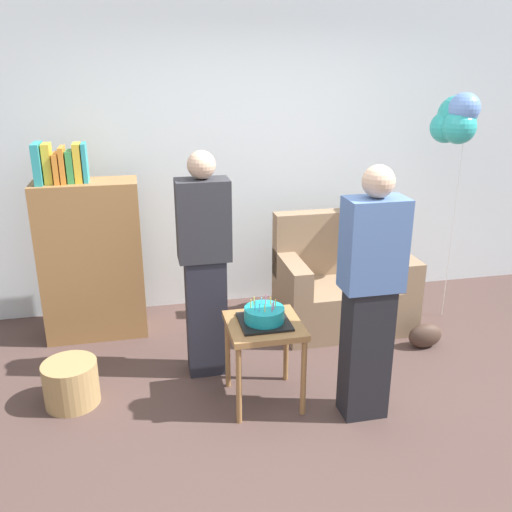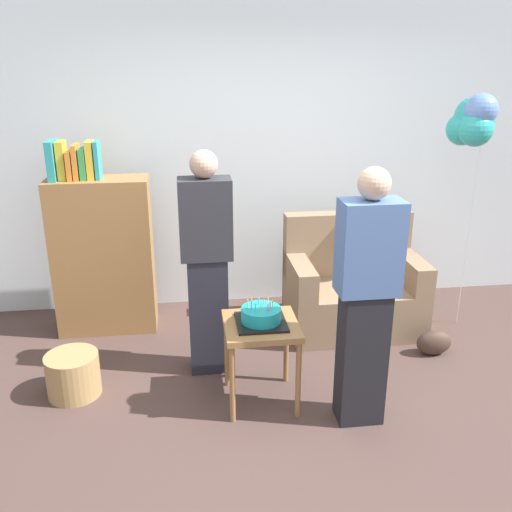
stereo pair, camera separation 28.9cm
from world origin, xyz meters
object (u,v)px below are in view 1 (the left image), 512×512
Objects in this scene: side_table at (264,335)px; birthday_cake at (264,316)px; person_blowing_candles at (205,265)px; wicker_basket at (71,383)px; couch at (342,286)px; person_holding_cake at (370,296)px; bookshelf at (91,257)px; handbag at (425,336)px; balloon_bunch at (457,119)px.

side_table is 0.14m from birthday_cake.
person_blowing_candles is at bearing 124.97° from birthday_cake.
side_table is 1.33m from wicker_basket.
person_holding_cake reaches higher than couch.
person_blowing_candles is 1.19m from wicker_basket.
birthday_cake is at bearing -47.28° from bookshelf.
side_table is at bearing -132.65° from couch.
couch is at bearing 19.28° from wicker_basket.
person_holding_cake reaches higher than wicker_basket.
side_table is at bearing -22.36° from birthday_cake.
birthday_cake is at bearing -10.62° from wicker_basket.
person_holding_cake reaches higher than birthday_cake.
birthday_cake is 0.69m from person_holding_cake.
person_blowing_candles is 5.82× the size of handbag.
birthday_cake is 0.20× the size of person_blowing_candles.
birthday_cake is 0.20× the size of person_holding_cake.
couch is at bearing -6.65° from bookshelf.
bookshelf is 2.78× the size of side_table.
wicker_basket is at bearing 169.38° from side_table.
person_blowing_candles reaches higher than couch.
bookshelf is at bearing 132.72° from side_table.
couch is at bearing 47.35° from side_table.
birthday_cake is at bearing -132.65° from couch.
birthday_cake is 0.16× the size of balloon_bunch.
balloon_bunch is (1.21, 1.22, 0.90)m from person_holding_cake.
balloon_bunch reaches higher than couch.
birthday_cake is 2.32m from balloon_bunch.
bookshelf is at bearing 152.75° from person_blowing_candles.
handbag is at bearing 15.35° from person_blowing_candles.
bookshelf is 3.15m from balloon_bunch.
wicker_basket is (-0.12, -1.01, -0.54)m from bookshelf.
handbag is (2.69, 0.19, -0.05)m from wicker_basket.
couch reaches higher than handbag.
person_holding_cake reaches higher than bookshelf.
couch is 1.90× the size of side_table.
couch is 0.67× the size of person_blowing_candles.
bookshelf is 2.32m from person_holding_cake.
birthday_cake is at bearing 157.64° from side_table.
side_table reaches higher than wicker_basket.
person_holding_cake is 4.53× the size of wicker_basket.
person_blowing_candles and person_holding_cake have the same top height.
person_holding_cake is (0.91, -0.73, 0.00)m from person_blowing_candles.
balloon_bunch is (2.12, 0.49, 0.90)m from person_blowing_candles.
person_blowing_candles is 1.90m from handbag.
person_blowing_candles is at bearing -15.43° from person_holding_cake.
birthday_cake is at bearing -38.77° from person_blowing_candles.
person_holding_cake is at bearing -41.13° from bookshelf.
bookshelf is 0.98× the size of person_holding_cake.
person_blowing_candles reaches higher than side_table.
handbag is at bearing -125.79° from balloon_bunch.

